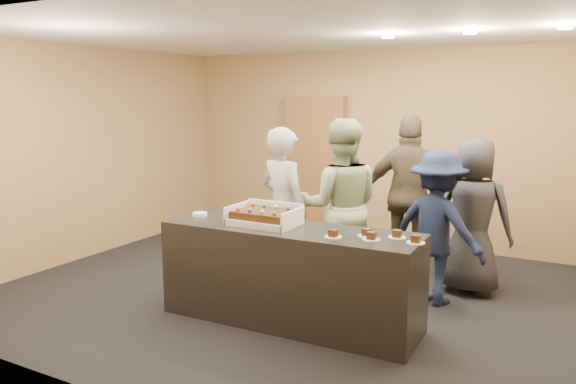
# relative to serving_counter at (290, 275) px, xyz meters

# --- Properties ---
(room) EXTENTS (6.04, 6.00, 2.70)m
(room) POSITION_rel_serving_counter_xyz_m (-0.34, 0.72, 0.90)
(room) COLOR black
(room) RESTS_ON ground
(serving_counter) EXTENTS (2.42, 0.76, 0.90)m
(serving_counter) POSITION_rel_serving_counter_xyz_m (0.00, 0.00, 0.00)
(serving_counter) COLOR black
(serving_counter) RESTS_ON floor
(storage_cabinet) EXTENTS (0.94, 0.15, 2.08)m
(storage_cabinet) POSITION_rel_serving_counter_xyz_m (-1.28, 3.13, 0.59)
(storage_cabinet) COLOR brown
(storage_cabinet) RESTS_ON floor
(cake_box) EXTENTS (0.63, 0.43, 0.18)m
(cake_box) POSITION_rel_serving_counter_xyz_m (-0.27, 0.02, 0.49)
(cake_box) COLOR white
(cake_box) RESTS_ON serving_counter
(sheet_cake) EXTENTS (0.53, 0.37, 0.11)m
(sheet_cake) POSITION_rel_serving_counter_xyz_m (-0.27, -0.00, 0.55)
(sheet_cake) COLOR #381F0C
(sheet_cake) RESTS_ON cake_box
(plate_stack) EXTENTS (0.14, 0.14, 0.04)m
(plate_stack) POSITION_rel_serving_counter_xyz_m (-1.02, 0.00, 0.47)
(plate_stack) COLOR white
(plate_stack) RESTS_ON serving_counter
(slice_a) EXTENTS (0.15, 0.15, 0.07)m
(slice_a) POSITION_rel_serving_counter_xyz_m (0.49, -0.13, 0.47)
(slice_a) COLOR white
(slice_a) RESTS_ON serving_counter
(slice_b) EXTENTS (0.15, 0.15, 0.07)m
(slice_b) POSITION_rel_serving_counter_xyz_m (0.72, 0.04, 0.47)
(slice_b) COLOR white
(slice_b) RESTS_ON serving_counter
(slice_c) EXTENTS (0.15, 0.15, 0.07)m
(slice_c) POSITION_rel_serving_counter_xyz_m (0.80, -0.06, 0.47)
(slice_c) COLOR white
(slice_c) RESTS_ON serving_counter
(slice_d) EXTENTS (0.15, 0.15, 0.07)m
(slice_d) POSITION_rel_serving_counter_xyz_m (0.97, 0.12, 0.47)
(slice_d) COLOR white
(slice_d) RESTS_ON serving_counter
(slice_e) EXTENTS (0.15, 0.15, 0.07)m
(slice_e) POSITION_rel_serving_counter_xyz_m (1.15, 0.02, 0.47)
(slice_e) COLOR white
(slice_e) RESTS_ON serving_counter
(person_server_grey) EXTENTS (0.75, 0.61, 1.76)m
(person_server_grey) POSITION_rel_serving_counter_xyz_m (-0.48, 0.75, 0.43)
(person_server_grey) COLOR #A5A5AA
(person_server_grey) RESTS_ON floor
(person_sage_man) EXTENTS (1.11, 1.02, 1.85)m
(person_sage_man) POSITION_rel_serving_counter_xyz_m (0.06, 1.01, 0.48)
(person_sage_man) COLOR #94A779
(person_sage_man) RESTS_ON floor
(person_navy_man) EXTENTS (1.13, 0.84, 1.56)m
(person_navy_man) POSITION_rel_serving_counter_xyz_m (1.05, 1.15, 0.33)
(person_navy_man) COLOR #131C38
(person_navy_man) RESTS_ON floor
(person_brown_extra) EXTENTS (1.16, 0.66, 1.87)m
(person_brown_extra) POSITION_rel_serving_counter_xyz_m (0.53, 1.94, 0.48)
(person_brown_extra) COLOR #4E3F2E
(person_brown_extra) RESTS_ON floor
(person_dark_suit) EXTENTS (0.83, 0.56, 1.66)m
(person_dark_suit) POSITION_rel_serving_counter_xyz_m (1.31, 1.64, 0.38)
(person_dark_suit) COLOR #26262B
(person_dark_suit) RESTS_ON floor
(ceiling_spotlights) EXTENTS (1.72, 0.12, 0.03)m
(ceiling_spotlights) POSITION_rel_serving_counter_xyz_m (1.26, 1.22, 2.22)
(ceiling_spotlights) COLOR #FFEAC6
(ceiling_spotlights) RESTS_ON ceiling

